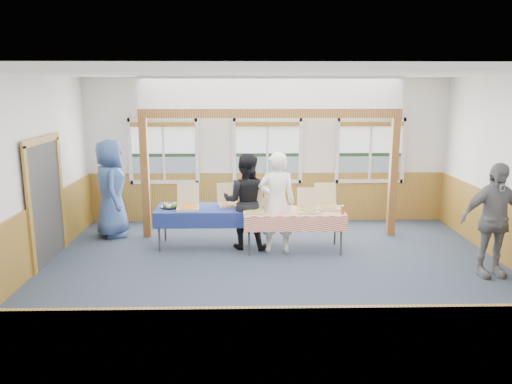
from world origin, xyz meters
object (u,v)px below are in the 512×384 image
table_right (294,214)px  table_left (210,210)px  woman_white (277,203)px  woman_black (246,201)px  person_grey (493,220)px  man_blue (111,188)px

table_right → table_left: bearing=-177.4°
table_right → woman_white: size_ratio=1.06×
table_left → woman_white: (1.24, -0.37, 0.23)m
woman_white → woman_black: size_ratio=1.04×
woman_black → person_grey: bearing=168.5°
table_left → man_blue: man_blue is taller
table_left → woman_white: bearing=-8.4°
table_left → table_right: (1.57, -0.29, -0.00)m
table_left → person_grey: person_grey is taller
table_right → woman_black: size_ratio=1.10×
table_left → woman_white: size_ratio=1.14×
woman_white → person_grey: woman_white is taller
table_right → person_grey: person_grey is taller
man_blue → person_grey: man_blue is taller
table_left → woman_black: woman_black is taller
man_blue → woman_black: bearing=-122.9°
woman_black → man_blue: bearing=-7.3°
table_right → woman_black: (-0.89, 0.17, 0.20)m
table_left → man_blue: bearing=169.3°
woman_white → man_blue: 3.46m
man_blue → table_right: bearing=-121.4°
person_grey → woman_black: bearing=154.2°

